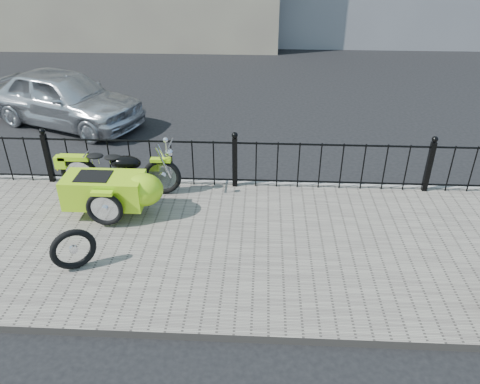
{
  "coord_description": "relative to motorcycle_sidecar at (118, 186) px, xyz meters",
  "views": [
    {
      "loc": [
        0.49,
        -6.39,
        4.39
      ],
      "look_at": [
        0.17,
        -0.1,
        0.78
      ],
      "focal_mm": 35.0,
      "sensor_mm": 36.0,
      "label": 1
    }
  ],
  "objects": [
    {
      "name": "ground",
      "position": [
        1.91,
        -0.33,
        -0.59
      ],
      "size": [
        120.0,
        120.0,
        0.0
      ],
      "primitive_type": "plane",
      "color": "black",
      "rests_on": "ground"
    },
    {
      "name": "sidewalk",
      "position": [
        1.91,
        -0.83,
        -0.53
      ],
      "size": [
        30.0,
        3.8,
        0.12
      ],
      "primitive_type": "cube",
      "color": "#686058",
      "rests_on": "ground"
    },
    {
      "name": "curb",
      "position": [
        1.91,
        1.11,
        -0.53
      ],
      "size": [
        30.0,
        0.1,
        0.12
      ],
      "primitive_type": "cube",
      "color": "gray",
      "rests_on": "ground"
    },
    {
      "name": "iron_fence",
      "position": [
        1.91,
        0.97,
        -0.01
      ],
      "size": [
        14.11,
        0.11,
        1.08
      ],
      "color": "black",
      "rests_on": "sidewalk"
    },
    {
      "name": "motorcycle_sidecar",
      "position": [
        0.0,
        0.0,
        0.0
      ],
      "size": [
        2.28,
        1.48,
        0.98
      ],
      "color": "black",
      "rests_on": "sidewalk"
    },
    {
      "name": "spare_tire",
      "position": [
        -0.2,
        -1.57,
        -0.15
      ],
      "size": [
        0.59,
        0.42,
        0.64
      ],
      "primitive_type": "torus",
      "rotation": [
        1.57,
        0.0,
        0.56
      ],
      "color": "black",
      "rests_on": "sidewalk"
    },
    {
      "name": "sedan_car",
      "position": [
        -2.5,
        4.18,
        0.1
      ],
      "size": [
        4.37,
        3.02,
        1.38
      ],
      "primitive_type": "imported",
      "rotation": [
        0.0,
        0.0,
        1.19
      ],
      "color": "silver",
      "rests_on": "ground"
    }
  ]
}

